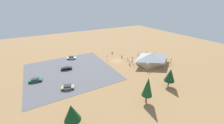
{
  "coord_description": "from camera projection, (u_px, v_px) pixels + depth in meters",
  "views": [
    {
      "loc": [
        33.58,
        54.56,
        27.65
      ],
      "look_at": [
        4.19,
        2.56,
        1.2
      ],
      "focal_mm": 22.32,
      "sensor_mm": 36.0,
      "label": 1
    }
  ],
  "objects": [
    {
      "name": "visitor_by_pavilion",
      "position": [
        138.0,
        56.0,
        72.58
      ],
      "size": [
        0.36,
        0.37,
        1.76
      ],
      "color": "#2D3347",
      "rests_on": "ground"
    },
    {
      "name": "bicycle_orange_lone_east",
      "position": [
        132.0,
        61.0,
        68.08
      ],
      "size": [
        1.36,
        1.0,
        0.83
      ],
      "color": "black",
      "rests_on": "ground"
    },
    {
      "name": "car_tan_aisle_side",
      "position": [
        68.0,
        87.0,
        47.25
      ],
      "size": [
        4.71,
        3.19,
        1.44
      ],
      "color": "tan",
      "rests_on": "parking_lot_asphalt"
    },
    {
      "name": "pine_midwest",
      "position": [
        148.0,
        87.0,
        39.22
      ],
      "size": [
        3.07,
        3.07,
        8.31
      ],
      "color": "brown",
      "rests_on": "ground"
    },
    {
      "name": "bicycle_silver_yard_center",
      "position": [
        143.0,
        56.0,
        74.19
      ],
      "size": [
        1.1,
        1.41,
        0.84
      ],
      "color": "black",
      "rests_on": "ground"
    },
    {
      "name": "lot_sign",
      "position": [
        107.0,
        57.0,
        70.45
      ],
      "size": [
        0.56,
        0.08,
        2.2
      ],
      "color": "#99999E",
      "rests_on": "ground"
    },
    {
      "name": "trash_bin",
      "position": [
        112.0,
        53.0,
        78.74
      ],
      "size": [
        0.6,
        0.6,
        0.9
      ],
      "primitive_type": "cylinder",
      "color": "brown",
      "rests_on": "ground"
    },
    {
      "name": "car_white_end_stall",
      "position": [
        71.0,
        58.0,
        71.48
      ],
      "size": [
        4.85,
        3.4,
        1.44
      ],
      "color": "white",
      "rests_on": "parking_lot_asphalt"
    },
    {
      "name": "bicycle_white_mid_cluster",
      "position": [
        139.0,
        54.0,
        78.03
      ],
      "size": [
        0.58,
        1.71,
        0.87
      ],
      "color": "black",
      "rests_on": "ground"
    },
    {
      "name": "car_black_inner_stall",
      "position": [
        66.0,
        68.0,
        60.43
      ],
      "size": [
        4.85,
        2.58,
        1.32
      ],
      "color": "black",
      "rests_on": "parking_lot_asphalt"
    },
    {
      "name": "pine_mideast",
      "position": [
        72.0,
        113.0,
        31.08
      ],
      "size": [
        3.85,
        3.85,
        6.82
      ],
      "color": "brown",
      "rests_on": "ground"
    },
    {
      "name": "visitor_crossing_yard",
      "position": [
        130.0,
        63.0,
        64.58
      ],
      "size": [
        0.4,
        0.36,
        1.7
      ],
      "color": "#2D3347",
      "rests_on": "ground"
    },
    {
      "name": "bicycle_yellow_edge_north",
      "position": [
        147.0,
        53.0,
        79.65
      ],
      "size": [
        1.68,
        0.53,
        0.79
      ],
      "color": "black",
      "rests_on": "ground"
    },
    {
      "name": "bike_pavilion",
      "position": [
        152.0,
        58.0,
        65.17
      ],
      "size": [
        15.13,
        10.49,
        5.54
      ],
      "color": "#C6B28E",
      "rests_on": "ground"
    },
    {
      "name": "car_green_by_curb",
      "position": [
        35.0,
        80.0,
        51.49
      ],
      "size": [
        4.86,
        2.69,
        1.27
      ],
      "color": "#1E6B3D",
      "rests_on": "parking_lot_asphalt"
    },
    {
      "name": "bicycle_white_back_row",
      "position": [
        147.0,
        56.0,
        75.05
      ],
      "size": [
        1.74,
        0.7,
        0.91
      ],
      "color": "black",
      "rests_on": "ground"
    },
    {
      "name": "bicycle_black_yard_front",
      "position": [
        128.0,
        61.0,
        68.76
      ],
      "size": [
        1.53,
        0.86,
        0.78
      ],
      "color": "black",
      "rests_on": "ground"
    },
    {
      "name": "bicycle_green_front_row",
      "position": [
        143.0,
        55.0,
        76.24
      ],
      "size": [
        1.63,
        0.63,
        0.82
      ],
      "color": "black",
      "rests_on": "ground"
    },
    {
      "name": "bicycle_red_yard_left",
      "position": [
        149.0,
        54.0,
        77.98
      ],
      "size": [
        0.48,
        1.65,
        0.78
      ],
      "color": "black",
      "rests_on": "ground"
    },
    {
      "name": "bicycle_teal_edge_south",
      "position": [
        132.0,
        58.0,
        72.24
      ],
      "size": [
        0.51,
        1.7,
        0.81
      ],
      "color": "black",
      "rests_on": "ground"
    },
    {
      "name": "bicycle_purple_by_bin",
      "position": [
        147.0,
        54.0,
        77.03
      ],
      "size": [
        1.65,
        0.63,
        0.75
      ],
      "color": "black",
      "rests_on": "ground"
    },
    {
      "name": "bicycle_black_near_porch",
      "position": [
        127.0,
        59.0,
        70.9
      ],
      "size": [
        0.48,
        1.65,
        0.76
      ],
      "color": "black",
      "rests_on": "ground"
    },
    {
      "name": "pine_west",
      "position": [
        170.0,
        75.0,
        47.17
      ],
      "size": [
        3.55,
        3.55,
        6.76
      ],
      "color": "brown",
      "rests_on": "ground"
    },
    {
      "name": "visitor_at_bikes",
      "position": [
        122.0,
        56.0,
        72.76
      ],
      "size": [
        0.39,
        0.36,
        1.62
      ],
      "color": "#2D3347",
      "rests_on": "ground"
    },
    {
      "name": "ground",
      "position": [
        117.0,
        61.0,
        69.74
      ],
      "size": [
        160.0,
        160.0,
        0.0
      ],
      "primitive_type": "plane",
      "color": "#937047",
      "rests_on": "ground"
    },
    {
      "name": "parking_lot_asphalt",
      "position": [
        70.0,
        71.0,
        59.22
      ],
      "size": [
        34.72,
        34.83,
        0.05
      ],
      "primitive_type": "cube",
      "color": "#56565B",
      "rests_on": "ground"
    },
    {
      "name": "bicycle_blue_trailside",
      "position": [
        141.0,
        52.0,
        80.18
      ],
      "size": [
        0.48,
        1.76,
        0.84
      ],
      "color": "black",
      "rests_on": "ground"
    }
  ]
}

